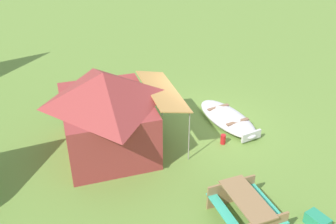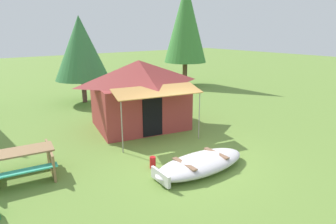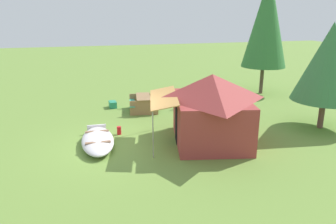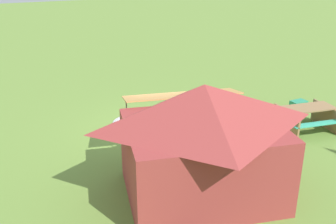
% 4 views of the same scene
% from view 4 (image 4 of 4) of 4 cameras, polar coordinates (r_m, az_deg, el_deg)
% --- Properties ---
extents(ground_plane, '(80.00, 80.00, 0.00)m').
position_cam_4_polar(ground_plane, '(12.37, -1.38, -2.91)').
color(ground_plane, olive).
extents(beached_rowboat, '(2.99, 1.29, 0.41)m').
position_cam_4_polar(beached_rowboat, '(13.01, -1.72, -0.62)').
color(beached_rowboat, silver).
rests_on(beached_rowboat, ground_plane).
extents(canvas_cabin_tent, '(4.15, 4.38, 2.68)m').
position_cam_4_polar(canvas_cabin_tent, '(8.72, 5.06, -4.06)').
color(canvas_cabin_tent, '#9C3635').
rests_on(canvas_cabin_tent, ground_plane).
extents(picnic_table, '(1.86, 1.63, 0.78)m').
position_cam_4_polar(picnic_table, '(13.08, 19.56, -0.55)').
color(picnic_table, '#947048').
rests_on(picnic_table, ground_plane).
extents(cooler_box, '(0.59, 0.39, 0.33)m').
position_cam_4_polar(cooler_box, '(14.86, 18.47, 0.95)').
color(cooler_box, '#299167').
rests_on(cooler_box, ground_plane).
extents(fuel_can, '(0.21, 0.21, 0.34)m').
position_cam_4_polar(fuel_can, '(12.65, 4.03, -1.55)').
color(fuel_can, red).
rests_on(fuel_can, ground_plane).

